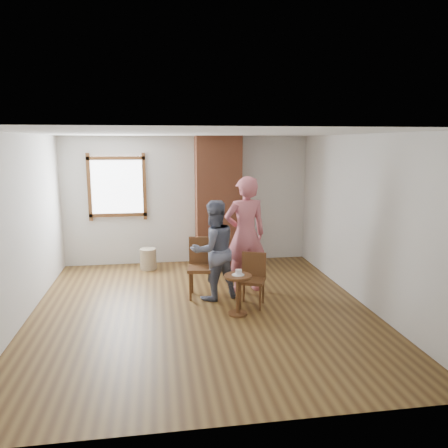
{
  "coord_description": "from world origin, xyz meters",
  "views": [
    {
      "loc": [
        -0.62,
        -6.17,
        2.48
      ],
      "look_at": [
        0.46,
        0.8,
        1.15
      ],
      "focal_mm": 35.0,
      "sensor_mm": 36.0,
      "label": 1
    }
  ],
  "objects": [
    {
      "name": "ground",
      "position": [
        0.0,
        0.0,
        0.0
      ],
      "size": [
        5.5,
        5.5,
        0.0
      ],
      "primitive_type": "plane",
      "color": "brown",
      "rests_on": "ground"
    },
    {
      "name": "man",
      "position": [
        0.24,
        0.48,
        0.8
      ],
      "size": [
        0.93,
        0.83,
        1.59
      ],
      "primitive_type": "imported",
      "rotation": [
        0.0,
        0.0,
        3.49
      ],
      "color": "#131836",
      "rests_on": "ground"
    },
    {
      "name": "stoneware_crock",
      "position": [
        -0.83,
        2.3,
        0.21
      ],
      "size": [
        0.41,
        0.41,
        0.41
      ],
      "primitive_type": "cylinder",
      "rotation": [
        0.0,
        0.0,
        -0.36
      ],
      "color": "tan",
      "rests_on": "ground"
    },
    {
      "name": "dark_pot",
      "position": [
        -0.91,
        2.4,
        0.08
      ],
      "size": [
        0.22,
        0.22,
        0.17
      ],
      "primitive_type": "cylinder",
      "rotation": [
        0.0,
        0.0,
        -0.36
      ],
      "color": "black",
      "rests_on": "ground"
    },
    {
      "name": "brick_chimney",
      "position": [
        0.6,
        2.5,
        1.3
      ],
      "size": [
        0.9,
        0.5,
        2.6
      ],
      "primitive_type": "cube",
      "color": "#A65B3B",
      "rests_on": "ground"
    },
    {
      "name": "dining_chair_left",
      "position": [
        0.08,
        0.65,
        0.53
      ],
      "size": [
        0.51,
        0.51,
        0.95
      ],
      "rotation": [
        0.0,
        0.0,
        -0.15
      ],
      "color": "brown",
      "rests_on": "ground"
    },
    {
      "name": "room_shell",
      "position": [
        -0.06,
        0.61,
        1.81
      ],
      "size": [
        5.04,
        5.52,
        2.62
      ],
      "color": "silver",
      "rests_on": "ground"
    },
    {
      "name": "side_table",
      "position": [
        0.5,
        -0.26,
        0.4
      ],
      "size": [
        0.4,
        0.4,
        0.6
      ],
      "color": "brown",
      "rests_on": "ground"
    },
    {
      "name": "cake_plate",
      "position": [
        0.5,
        -0.26,
        0.6
      ],
      "size": [
        0.18,
        0.18,
        0.01
      ],
      "primitive_type": "cylinder",
      "color": "white",
      "rests_on": "side_table"
    },
    {
      "name": "dining_chair_right",
      "position": [
        0.8,
        0.11,
        0.45
      ],
      "size": [
        0.49,
        0.49,
        0.81
      ],
      "rotation": [
        0.0,
        0.0,
        -0.39
      ],
      "color": "brown",
      "rests_on": "ground"
    },
    {
      "name": "person_pink",
      "position": [
        0.81,
        0.77,
        0.97
      ],
      "size": [
        0.75,
        0.54,
        1.94
      ],
      "primitive_type": "imported",
      "rotation": [
        0.0,
        0.0,
        3.25
      ],
      "color": "#CA656F",
      "rests_on": "ground"
    },
    {
      "name": "cake_slice",
      "position": [
        0.51,
        -0.26,
        0.64
      ],
      "size": [
        0.08,
        0.07,
        0.06
      ],
      "primitive_type": "cube",
      "color": "white",
      "rests_on": "cake_plate"
    }
  ]
}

